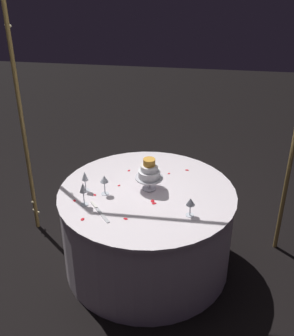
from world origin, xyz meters
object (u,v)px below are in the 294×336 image
(tiered_cake, at_px, (149,172))
(cake_knife, at_px, (99,211))
(wine_glass_2, at_px, (190,203))
(wine_glass_1, at_px, (85,177))
(decorative_arch, at_px, (154,73))
(main_table, at_px, (147,229))
(wine_glass_3, at_px, (83,189))
(wine_glass_0, at_px, (104,180))

(tiered_cake, distance_m, cake_knife, 0.50)
(wine_glass_2, bearing_deg, wine_glass_1, 164.86)
(decorative_arch, relative_size, main_table, 1.71)
(main_table, relative_size, cake_knife, 5.67)
(decorative_arch, relative_size, cake_knife, 9.71)
(wine_glass_2, xyz_separation_m, cake_knife, (-0.66, -0.04, -0.11))
(wine_glass_1, xyz_separation_m, wine_glass_3, (0.04, -0.19, 0.02))
(wine_glass_1, bearing_deg, tiered_cake, 10.87)
(wine_glass_2, relative_size, wine_glass_3, 0.77)
(wine_glass_0, bearing_deg, tiered_cake, 20.26)
(tiered_cake, bearing_deg, main_table, -101.17)
(tiered_cake, distance_m, wine_glass_0, 0.35)
(decorative_arch, xyz_separation_m, cake_knife, (-0.32, -0.68, -0.84))
(cake_knife, bearing_deg, decorative_arch, 65.19)
(tiered_cake, height_order, wine_glass_2, tiered_cake)
(tiered_cake, distance_m, wine_glass_2, 0.47)
(decorative_arch, height_order, wine_glass_3, decorative_arch)
(wine_glass_0, distance_m, cake_knife, 0.26)
(main_table, xyz_separation_m, wine_glass_2, (0.35, -0.27, 0.47))
(tiered_cake, height_order, wine_glass_0, tiered_cake)
(wine_glass_1, bearing_deg, wine_glass_2, -15.14)
(decorative_arch, xyz_separation_m, main_table, (-0.00, -0.38, -1.21))
(main_table, distance_m, wine_glass_2, 0.64)
(decorative_arch, distance_m, main_table, 1.26)
(cake_knife, bearing_deg, wine_glass_3, 151.91)
(wine_glass_2, height_order, wine_glass_3, wine_glass_3)
(main_table, height_order, wine_glass_3, wine_glass_3)
(wine_glass_0, relative_size, wine_glass_2, 1.12)
(decorative_arch, xyz_separation_m, wine_glass_3, (-0.44, -0.62, -0.70))
(main_table, distance_m, wine_glass_3, 0.71)
(decorative_arch, bearing_deg, wine_glass_2, -61.67)
(tiered_cake, bearing_deg, decorative_arch, 91.80)
(main_table, bearing_deg, wine_glass_0, -167.69)
(wine_glass_3, bearing_deg, wine_glass_1, 101.72)
(wine_glass_0, bearing_deg, cake_knife, -88.85)
(wine_glass_3, xyz_separation_m, cake_knife, (0.12, -0.07, -0.13))
(main_table, distance_m, wine_glass_1, 0.68)
(wine_glass_0, distance_m, wine_glass_3, 0.21)
(tiered_cake, height_order, wine_glass_1, tiered_cake)
(wine_glass_1, height_order, cake_knife, wine_glass_1)
(main_table, height_order, wine_glass_2, wine_glass_2)
(decorative_arch, height_order, wine_glass_2, decorative_arch)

